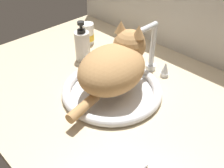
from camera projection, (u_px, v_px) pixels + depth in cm
name	position (u px, v px, depth cm)	size (l,w,h in cm)	color
countertop	(110.00, 93.00, 91.02)	(120.86, 81.23, 3.00)	#CCB793
backsplash_wall	(183.00, 8.00, 102.07)	(120.86, 2.40, 44.57)	beige
sink_basin	(112.00, 90.00, 87.83)	(35.12, 35.12, 3.15)	white
faucet	(151.00, 53.00, 95.76)	(16.75, 10.89, 20.37)	silver
cat	(116.00, 64.00, 83.58)	(24.88, 38.18, 19.49)	tan
pill_bottle	(88.00, 34.00, 116.46)	(6.14, 6.14, 9.63)	white
soap_pump_bottle	(82.00, 45.00, 103.03)	(6.16, 6.16, 17.01)	silver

